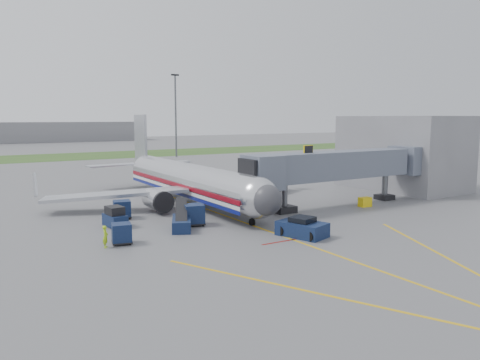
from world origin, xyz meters
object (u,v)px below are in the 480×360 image
pushback_tug (302,228)px  baggage_tug (115,218)px  ramp_worker (105,237)px  belt_loader (181,223)px  airliner (189,180)px

pushback_tug → baggage_tug: (-12.24, 11.50, 0.15)m
ramp_worker → belt_loader: bearing=-44.2°
baggage_tug → belt_loader: belt_loader is taller
airliner → ramp_worker: airliner is taller
baggage_tug → belt_loader: 6.18m
airliner → ramp_worker: bearing=-134.8°
baggage_tug → belt_loader: size_ratio=0.57×
baggage_tug → ramp_worker: (-2.66, -6.38, 0.02)m
airliner → pushback_tug: size_ratio=7.97×
belt_loader → ramp_worker: (-7.39, -2.42, 0.26)m
pushback_tug → belt_loader: (-7.50, 7.54, -0.09)m
pushback_tug → ramp_worker: ramp_worker is taller
ramp_worker → pushback_tug: bearing=-81.4°
baggage_tug → ramp_worker: size_ratio=1.65×
airliner → ramp_worker: (-13.52, -13.63, -1.79)m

